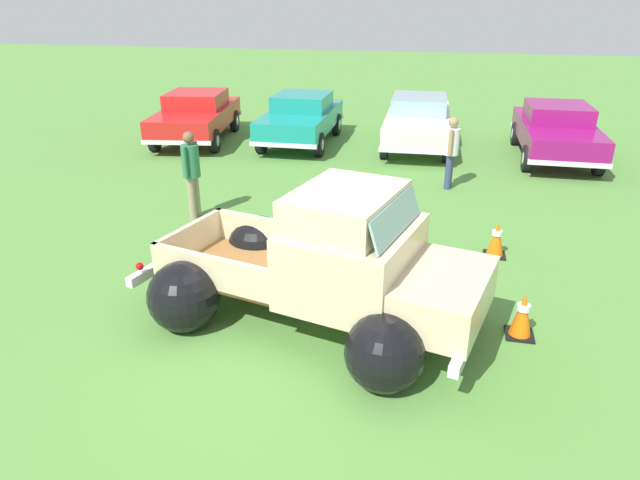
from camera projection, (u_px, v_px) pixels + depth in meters
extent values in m
plane|color=#548C3D|center=(307.00, 317.00, 7.77)|extent=(80.00, 80.00, 0.00)
cylinder|color=black|center=(430.00, 288.00, 7.74)|extent=(0.79, 0.40, 0.76)
cylinder|color=silver|center=(430.00, 288.00, 7.74)|extent=(0.39, 0.31, 0.34)
cylinder|color=black|center=(385.00, 354.00, 6.31)|extent=(0.79, 0.40, 0.76)
cylinder|color=silver|center=(385.00, 354.00, 6.31)|extent=(0.39, 0.31, 0.34)
cylinder|color=black|center=(257.00, 250.00, 8.88)|extent=(0.79, 0.40, 0.76)
cylinder|color=silver|center=(257.00, 250.00, 8.88)|extent=(0.39, 0.31, 0.34)
cylinder|color=black|center=(187.00, 299.00, 7.46)|extent=(0.79, 0.40, 0.76)
cylinder|color=silver|center=(187.00, 299.00, 7.46)|extent=(0.39, 0.31, 0.34)
sphere|color=black|center=(259.00, 245.00, 8.90)|extent=(1.16, 1.16, 0.96)
sphere|color=black|center=(184.00, 297.00, 7.39)|extent=(1.16, 1.16, 0.96)
cube|color=olive|center=(248.00, 268.00, 7.94)|extent=(2.36, 1.99, 0.04)
cube|color=beige|center=(274.00, 235.00, 8.45)|extent=(2.01, 0.57, 0.50)
cube|color=beige|center=(216.00, 275.00, 7.25)|extent=(2.01, 0.57, 0.50)
cube|color=beige|center=(309.00, 267.00, 7.45)|extent=(0.45, 1.51, 0.50)
cube|color=beige|center=(190.00, 241.00, 8.25)|extent=(0.45, 1.51, 0.50)
cube|color=beige|center=(352.00, 261.00, 7.11)|extent=(1.82, 2.00, 0.95)
cube|color=beige|center=(346.00, 208.00, 6.87)|extent=(1.49, 1.77, 0.45)
cube|color=#8CADB7|center=(396.00, 218.00, 6.61)|extent=(0.50, 1.45, 0.38)
cube|color=beige|center=(432.00, 293.00, 6.76)|extent=(1.60, 1.87, 0.55)
sphere|color=black|center=(430.00, 284.00, 7.75)|extent=(1.11, 1.11, 0.92)
sphere|color=black|center=(385.00, 352.00, 6.27)|extent=(1.11, 1.11, 0.92)
cube|color=silver|center=(176.00, 256.00, 8.50)|extent=(0.59, 1.95, 0.14)
cube|color=silver|center=(474.00, 327.00, 6.67)|extent=(0.59, 1.95, 0.14)
sphere|color=red|center=(209.00, 227.00, 9.06)|extent=(0.13, 0.13, 0.11)
sphere|color=red|center=(140.00, 266.00, 7.76)|extent=(0.13, 0.13, 0.11)
cylinder|color=black|center=(214.00, 141.00, 15.74)|extent=(0.30, 0.68, 0.66)
cylinder|color=silver|center=(214.00, 141.00, 15.74)|extent=(0.25, 0.33, 0.30)
cylinder|color=black|center=(155.00, 140.00, 15.84)|extent=(0.30, 0.68, 0.66)
cylinder|color=silver|center=(155.00, 140.00, 15.84)|extent=(0.25, 0.33, 0.30)
cylinder|color=black|center=(234.00, 121.00, 18.25)|extent=(0.30, 0.68, 0.66)
cylinder|color=silver|center=(234.00, 121.00, 18.25)|extent=(0.25, 0.33, 0.30)
cylinder|color=black|center=(183.00, 120.00, 18.35)|extent=(0.30, 0.68, 0.66)
cylinder|color=silver|center=(183.00, 120.00, 18.35)|extent=(0.25, 0.33, 0.30)
cube|color=red|center=(196.00, 117.00, 16.89)|extent=(2.47, 4.51, 0.55)
cube|color=red|center=(196.00, 99.00, 16.85)|extent=(1.85, 2.02, 0.45)
cube|color=silver|center=(214.00, 112.00, 18.92)|extent=(1.89, 0.39, 0.12)
cube|color=silver|center=(176.00, 142.00, 15.07)|extent=(1.89, 0.39, 0.12)
cylinder|color=black|center=(319.00, 145.00, 15.34)|extent=(0.21, 0.66, 0.66)
cylinder|color=silver|center=(319.00, 145.00, 15.34)|extent=(0.22, 0.30, 0.30)
cylinder|color=black|center=(261.00, 142.00, 15.65)|extent=(0.21, 0.66, 0.66)
cylinder|color=silver|center=(261.00, 142.00, 15.65)|extent=(0.22, 0.30, 0.30)
cylinder|color=black|center=(337.00, 124.00, 17.75)|extent=(0.21, 0.66, 0.66)
cylinder|color=silver|center=(337.00, 124.00, 17.75)|extent=(0.22, 0.30, 0.30)
cylinder|color=black|center=(286.00, 122.00, 18.06)|extent=(0.21, 0.66, 0.66)
cylinder|color=silver|center=(286.00, 122.00, 18.06)|extent=(0.22, 0.30, 0.30)
cube|color=teal|center=(301.00, 120.00, 16.55)|extent=(1.82, 4.21, 0.55)
cube|color=teal|center=(302.00, 102.00, 16.50)|extent=(1.55, 1.78, 0.45)
cube|color=silver|center=(316.00, 115.00, 18.50)|extent=(1.83, 0.12, 0.12)
cube|color=silver|center=(283.00, 145.00, 14.81)|extent=(1.83, 0.12, 0.12)
cylinder|color=black|center=(446.00, 149.00, 14.86)|extent=(0.22, 0.67, 0.66)
cylinder|color=silver|center=(446.00, 149.00, 14.86)|extent=(0.22, 0.30, 0.30)
cylinder|color=black|center=(384.00, 147.00, 15.14)|extent=(0.22, 0.67, 0.66)
cylinder|color=silver|center=(384.00, 147.00, 15.14)|extent=(0.22, 0.30, 0.30)
cylinder|color=black|center=(445.00, 126.00, 17.50)|extent=(0.22, 0.67, 0.66)
cylinder|color=silver|center=(445.00, 126.00, 17.50)|extent=(0.22, 0.30, 0.30)
cylinder|color=black|center=(392.00, 124.00, 17.79)|extent=(0.22, 0.67, 0.66)
cylinder|color=silver|center=(392.00, 124.00, 17.79)|extent=(0.22, 0.30, 0.30)
cube|color=silver|center=(418.00, 123.00, 16.17)|extent=(1.89, 4.64, 0.55)
cube|color=#8CADB7|center=(419.00, 104.00, 16.14)|extent=(1.57, 1.97, 0.45)
cube|color=silver|center=(419.00, 116.00, 18.31)|extent=(1.82, 0.15, 0.12)
cube|color=silver|center=(414.00, 151.00, 14.25)|extent=(1.82, 0.15, 0.12)
cylinder|color=black|center=(599.00, 162.00, 13.72)|extent=(0.20, 0.66, 0.66)
cylinder|color=silver|center=(599.00, 162.00, 13.72)|extent=(0.21, 0.30, 0.30)
cylinder|color=black|center=(527.00, 158.00, 14.05)|extent=(0.20, 0.66, 0.66)
cylinder|color=silver|center=(527.00, 158.00, 14.05)|extent=(0.21, 0.30, 0.30)
cylinder|color=black|center=(576.00, 136.00, 16.25)|extent=(0.20, 0.66, 0.66)
cylinder|color=silver|center=(576.00, 136.00, 16.25)|extent=(0.21, 0.30, 0.30)
cylinder|color=black|center=(516.00, 133.00, 16.57)|extent=(0.20, 0.66, 0.66)
cylinder|color=silver|center=(516.00, 133.00, 16.57)|extent=(0.21, 0.30, 0.30)
cube|color=#8C1466|center=(556.00, 133.00, 15.00)|extent=(1.83, 4.41, 0.55)
cube|color=#8C1466|center=(558.00, 113.00, 14.95)|extent=(1.57, 1.86, 0.45)
cube|color=silver|center=(543.00, 125.00, 17.03)|extent=(1.86, 0.11, 0.12)
cube|color=silver|center=(569.00, 164.00, 13.17)|extent=(1.86, 0.11, 0.12)
cylinder|color=navy|center=(449.00, 170.00, 12.87)|extent=(0.17, 0.17, 0.79)
cylinder|color=navy|center=(448.00, 172.00, 12.72)|extent=(0.17, 0.17, 0.79)
cylinder|color=silver|center=(452.00, 142.00, 12.52)|extent=(0.38, 0.38, 0.59)
cylinder|color=#A87A56|center=(453.00, 138.00, 12.70)|extent=(0.10, 0.10, 0.56)
cylinder|color=#A87A56|center=(451.00, 142.00, 12.32)|extent=(0.10, 0.10, 0.56)
sphere|color=#A87A56|center=(454.00, 122.00, 12.35)|extent=(0.24, 0.24, 0.21)
cylinder|color=gray|center=(196.00, 195.00, 11.19)|extent=(0.16, 0.16, 0.83)
cylinder|color=gray|center=(192.00, 198.00, 11.04)|extent=(0.16, 0.16, 0.83)
cylinder|color=#2D724C|center=(191.00, 161.00, 10.83)|extent=(0.36, 0.36, 0.63)
cylinder|color=brown|center=(196.00, 156.00, 11.01)|extent=(0.10, 0.10, 0.59)
cylinder|color=#2D724C|center=(185.00, 162.00, 10.62)|extent=(0.10, 0.10, 0.59)
sphere|color=brown|center=(188.00, 138.00, 10.65)|extent=(0.24, 0.24, 0.23)
cube|color=black|center=(494.00, 255.00, 9.58)|extent=(0.36, 0.36, 0.03)
cone|color=orange|center=(497.00, 238.00, 9.45)|extent=(0.28, 0.28, 0.60)
cylinder|color=white|center=(497.00, 233.00, 9.42)|extent=(0.17, 0.17, 0.08)
cube|color=black|center=(519.00, 334.00, 7.34)|extent=(0.36, 0.36, 0.03)
cone|color=orange|center=(523.00, 313.00, 7.21)|extent=(0.28, 0.28, 0.60)
cylinder|color=white|center=(524.00, 307.00, 7.17)|extent=(0.17, 0.17, 0.08)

